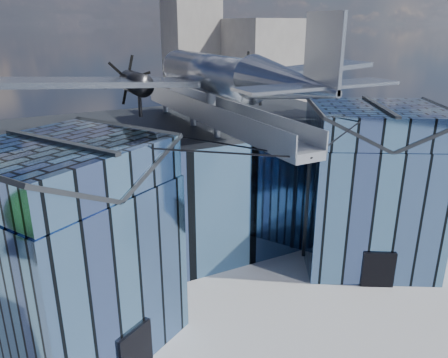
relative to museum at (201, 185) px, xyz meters
name	(u,v)px	position (x,y,z in m)	size (l,w,h in m)	color
ground_plane	(237,285)	(0.00, -5.82, -5.54)	(120.00, 120.00, 0.00)	#949498
museum	(201,185)	(0.00, 0.00, 0.00)	(32.88, 24.50, 17.60)	#4A6B96
bg_towers	(93,71)	(1.45, 44.67, 4.47)	(77.00, 24.50, 26.00)	gray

